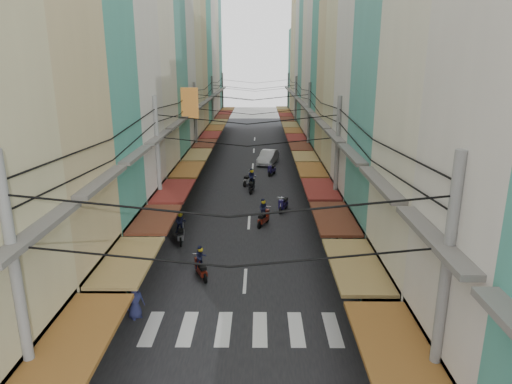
# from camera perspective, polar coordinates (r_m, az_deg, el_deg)

# --- Properties ---
(ground) EXTENTS (160.00, 160.00, 0.00)m
(ground) POSITION_cam_1_polar(r_m,az_deg,el_deg) (23.65, -1.22, -8.84)
(ground) COLOR slate
(ground) RESTS_ON ground
(road) EXTENTS (10.00, 80.00, 0.02)m
(road) POSITION_cam_1_polar(r_m,az_deg,el_deg) (42.62, -0.44, 2.62)
(road) COLOR black
(road) RESTS_ON ground
(sidewalk_left) EXTENTS (3.00, 80.00, 0.06)m
(sidewalk_left) POSITION_cam_1_polar(r_m,az_deg,el_deg) (43.21, -9.11, 2.63)
(sidewalk_left) COLOR gray
(sidewalk_left) RESTS_ON ground
(sidewalk_right) EXTENTS (3.00, 80.00, 0.06)m
(sidewalk_right) POSITION_cam_1_polar(r_m,az_deg,el_deg) (43.00, 8.26, 2.60)
(sidewalk_right) COLOR gray
(sidewalk_right) RESTS_ON ground
(crosswalk) EXTENTS (7.55, 2.40, 0.01)m
(crosswalk) POSITION_cam_1_polar(r_m,az_deg,el_deg) (18.38, -1.78, -16.71)
(crosswalk) COLOR silver
(crosswalk) RESTS_ON ground
(building_row_left) EXTENTS (7.80, 67.67, 23.70)m
(building_row_left) POSITION_cam_1_polar(r_m,az_deg,el_deg) (38.94, -12.74, 15.47)
(building_row_left) COLOR beige
(building_row_left) RESTS_ON ground
(building_row_right) EXTENTS (7.80, 68.98, 22.59)m
(building_row_right) POSITION_cam_1_polar(r_m,az_deg,el_deg) (38.56, 11.70, 14.98)
(building_row_right) COLOR teal
(building_row_right) RESTS_ON ground
(utility_poles) EXTENTS (10.20, 66.13, 8.20)m
(utility_poles) POSITION_cam_1_polar(r_m,az_deg,el_deg) (36.60, -0.59, 10.83)
(utility_poles) COLOR slate
(utility_poles) RESTS_ON ground
(white_car) EXTENTS (5.05, 3.00, 1.67)m
(white_car) POSITION_cam_1_polar(r_m,az_deg,el_deg) (45.79, 1.52, 3.56)
(white_car) COLOR #BBBCC0
(white_car) RESTS_ON ground
(bicycle) EXTENTS (1.80, 1.05, 1.16)m
(bicycle) POSITION_cam_1_polar(r_m,az_deg,el_deg) (26.06, 11.39, -6.73)
(bicycle) COLOR black
(bicycle) RESTS_ON ground
(moving_scooters) EXTENTS (6.56, 22.04, 1.88)m
(moving_scooters) POSITION_cam_1_polar(r_m,az_deg,el_deg) (31.02, -1.73, -1.61)
(moving_scooters) COLOR black
(moving_scooters) RESTS_ON ground
(parked_scooters) EXTENTS (13.09, 14.42, 0.97)m
(parked_scooters) POSITION_cam_1_polar(r_m,az_deg,el_deg) (19.12, 10.66, -14.06)
(parked_scooters) COLOR black
(parked_scooters) RESTS_ON ground
(pedestrians) EXTENTS (12.77, 17.78, 2.19)m
(pedestrians) POSITION_cam_1_polar(r_m,az_deg,el_deg) (26.41, -10.30, -4.00)
(pedestrians) COLOR #281E29
(pedestrians) RESTS_ON ground
(market_umbrella) EXTENTS (2.42, 2.42, 2.55)m
(market_umbrella) POSITION_cam_1_polar(r_m,az_deg,el_deg) (22.29, 13.25, -4.64)
(market_umbrella) COLOR #B2B2B7
(market_umbrella) RESTS_ON ground
(traffic_sign) EXTENTS (0.10, 0.59, 2.70)m
(traffic_sign) POSITION_cam_1_polar(r_m,az_deg,el_deg) (17.91, 16.23, -11.27)
(traffic_sign) COLOR slate
(traffic_sign) RESTS_ON ground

